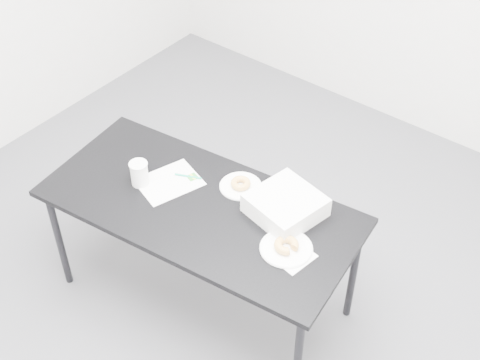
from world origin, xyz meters
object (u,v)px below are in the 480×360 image
Objects in this scene: table at (200,213)px; coffee_cup at (139,173)px; donut_near at (286,245)px; donut_far at (241,183)px; scorecard at (169,182)px; pen at (188,176)px; plate_near at (286,248)px; bakery_box at (286,205)px; plate_far at (241,186)px.

coffee_cup is (-0.33, -0.06, 0.12)m from table.
donut_near is 0.46m from donut_far.
scorecard is 2.15× the size of pen.
donut_near is at bearing 180.00° from plate_near.
bakery_box reaches higher than donut_near.
donut_far is 0.50m from coffee_cup.
plate_near is 2.43× the size of donut_far.
scorecard is 3.02× the size of donut_far.
bakery_box reaches higher than plate_far.
pen reaches higher than plate_far.
plate_near reaches higher than plate_far.
table is at bearing -138.17° from bakery_box.
donut_far reaches higher than plate_far.
coffee_cup is at bearing -175.68° from table.
table is 16.37× the size of donut_far.
pen is at bearing 140.27° from table.
plate_far is (0.08, 0.22, 0.06)m from table.
bakery_box reaches higher than scorecard.
donut_far is at bearing 35.15° from coffee_cup.
donut_near is at bearing -25.90° from donut_far.
plate_far is (-0.42, 0.20, -0.03)m from donut_near.
donut_near is (0.49, 0.02, 0.08)m from table.
table is at bearing 10.97° from coffee_cup.
donut_near is at bearing -42.00° from bakery_box.
bakery_box reaches higher than pen.
table is 0.50m from plate_near.
coffee_cup is (-0.41, -0.29, 0.06)m from plate_far.
scorecard is 0.72m from plate_near.
donut_near is 0.83m from coffee_cup.
plate_near is 0.79× the size of bakery_box.
scorecard is at bearing 40.83° from coffee_cup.
table is at bearing -108.63° from donut_far.
donut_near reaches higher than table.
plate_near is 1.84× the size of coffee_cup.
coffee_cup reaches higher than plate_near.
donut_near is 0.47m from plate_far.
scorecard reaches higher than table.
pen reaches higher than plate_near.
donut_near is 0.23m from bakery_box.
donut_near is 0.54× the size of plate_far.
donut_near reaches higher than donut_far.
donut_far is (0.30, 0.19, 0.02)m from scorecard.
coffee_cup is at bearing -144.85° from donut_far.
bakery_box is at bearing 23.53° from table.
table is at bearing 11.77° from scorecard.
coffee_cup is at bearing -174.15° from donut_near.
scorecard is at bearing -151.26° from bakery_box.
pen is 0.68m from plate_near.
donut_near reaches higher than plate_near.
coffee_cup is (-0.83, -0.08, 0.04)m from donut_near.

